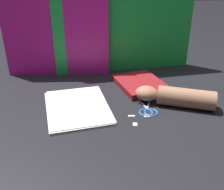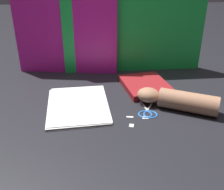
{
  "view_description": "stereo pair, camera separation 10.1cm",
  "coord_description": "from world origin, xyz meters",
  "px_view_note": "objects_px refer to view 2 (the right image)",
  "views": [
    {
      "loc": [
        -0.13,
        -0.89,
        0.51
      ],
      "look_at": [
        0.04,
        -0.01,
        0.06
      ],
      "focal_mm": 42.0,
      "sensor_mm": 36.0,
      "label": 1
    },
    {
      "loc": [
        -0.03,
        -0.91,
        0.51
      ],
      "look_at": [
        0.04,
        -0.01,
        0.06
      ],
      "focal_mm": 42.0,
      "sensor_mm": 36.0,
      "label": 2
    }
  ],
  "objects_px": {
    "paper_stack": "(78,105)",
    "scissors": "(148,111)",
    "book_closed": "(145,85)",
    "hand_forearm": "(178,100)"
  },
  "relations": [
    {
      "from": "paper_stack",
      "to": "hand_forearm",
      "type": "xyz_separation_m",
      "value": [
        0.39,
        -0.05,
        0.03
      ]
    },
    {
      "from": "paper_stack",
      "to": "scissors",
      "type": "distance_m",
      "value": 0.28
    },
    {
      "from": "scissors",
      "to": "hand_forearm",
      "type": "relative_size",
      "value": 0.51
    },
    {
      "from": "book_closed",
      "to": "scissors",
      "type": "height_order",
      "value": "book_closed"
    },
    {
      "from": "scissors",
      "to": "book_closed",
      "type": "bearing_deg",
      "value": 81.37
    },
    {
      "from": "book_closed",
      "to": "scissors",
      "type": "distance_m",
      "value": 0.22
    },
    {
      "from": "paper_stack",
      "to": "scissors",
      "type": "height_order",
      "value": "paper_stack"
    },
    {
      "from": "scissors",
      "to": "hand_forearm",
      "type": "bearing_deg",
      "value": 7.27
    },
    {
      "from": "paper_stack",
      "to": "scissors",
      "type": "bearing_deg",
      "value": -13.32
    },
    {
      "from": "paper_stack",
      "to": "book_closed",
      "type": "height_order",
      "value": "book_closed"
    }
  ]
}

